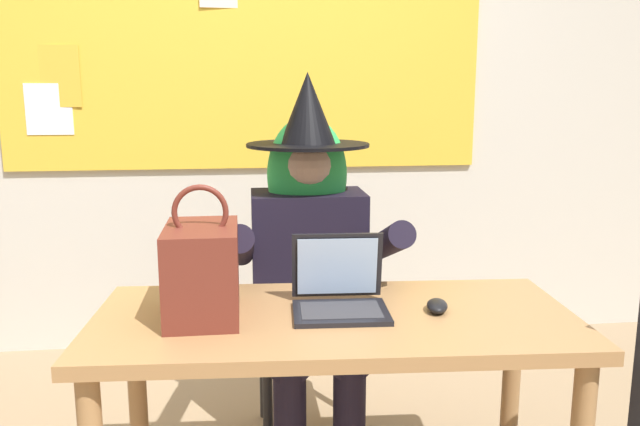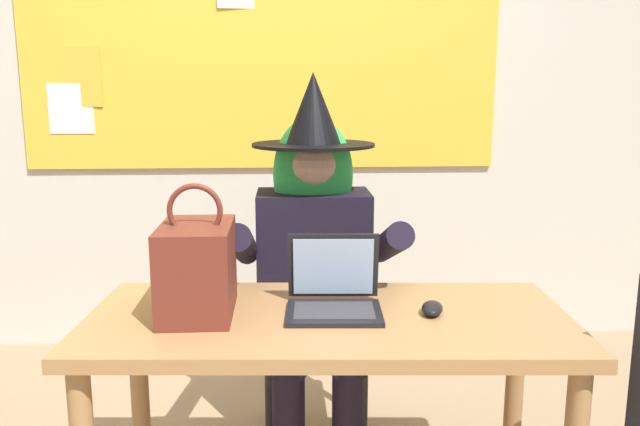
{
  "view_description": "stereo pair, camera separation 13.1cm",
  "coord_description": "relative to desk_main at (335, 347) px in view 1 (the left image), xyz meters",
  "views": [
    {
      "loc": [
        -0.03,
        -1.63,
        1.34
      ],
      "look_at": [
        0.22,
        0.37,
        0.95
      ],
      "focal_mm": 35.7,
      "sensor_mm": 36.0,
      "label": 1
    },
    {
      "loc": [
        0.1,
        -1.65,
        1.34
      ],
      "look_at": [
        0.22,
        0.37,
        0.95
      ],
      "focal_mm": 35.7,
      "sensor_mm": 36.0,
      "label": 2
    }
  ],
  "objects": [
    {
      "name": "desk_main",
      "position": [
        0.0,
        0.0,
        0.0
      ],
      "size": [
        1.41,
        0.7,
        0.71
      ],
      "rotation": [
        0.0,
        0.0,
        -0.06
      ],
      "color": "#A37547",
      "rests_on": "ground"
    },
    {
      "name": "handbag",
      "position": [
        -0.37,
        0.03,
        0.23
      ],
      "size": [
        0.2,
        0.3,
        0.38
      ],
      "rotation": [
        0.0,
        0.0,
        0.21
      ],
      "color": "maroon",
      "rests_on": "desk_main"
    },
    {
      "name": "laptop",
      "position": [
        0.02,
        0.04,
        0.15
      ],
      "size": [
        0.28,
        0.26,
        0.22
      ],
      "rotation": [
        0.0,
        0.0,
        -0.06
      ],
      "color": "black",
      "rests_on": "desk_main"
    },
    {
      "name": "person_costumed",
      "position": [
        -0.01,
        0.55,
        0.17
      ],
      "size": [
        0.59,
        0.69,
        1.41
      ],
      "rotation": [
        0.0,
        0.0,
        -1.58
      ],
      "color": "black",
      "rests_on": "ground"
    },
    {
      "name": "wall_back_bulletin",
      "position": [
        -0.22,
        1.63,
        0.72
      ],
      "size": [
        5.24,
        1.82,
        2.64
      ],
      "color": "beige",
      "rests_on": "ground"
    },
    {
      "name": "chair_at_desk",
      "position": [
        -0.01,
        0.67,
        -0.11
      ],
      "size": [
        0.42,
        0.42,
        0.9
      ],
      "rotation": [
        0.0,
        0.0,
        -1.56
      ],
      "color": "#4C1E19",
      "rests_on": "ground"
    },
    {
      "name": "computer_mouse",
      "position": [
        0.3,
        -0.01,
        0.12
      ],
      "size": [
        0.09,
        0.12,
        0.03
      ],
      "primitive_type": "ellipsoid",
      "rotation": [
        0.0,
        0.0,
        -0.28
      ],
      "color": "black",
      "rests_on": "desk_main"
    }
  ]
}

